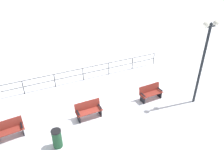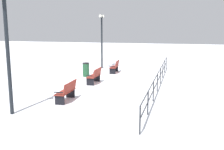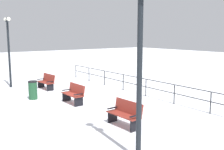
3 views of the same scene
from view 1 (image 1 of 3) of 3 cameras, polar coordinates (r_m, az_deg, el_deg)
The scene contains 7 objects.
ground_plane at distance 12.20m, azimuth -6.18°, elevation -10.91°, with size 80.00×80.00×0.00m, color white.
bench_nearest at distance 11.81m, azimuth -25.92°, elevation -12.99°, with size 0.65×1.47×0.93m.
bench_second at distance 11.87m, azimuth -6.25°, elevation -9.25°, with size 0.58×1.45×0.95m.
bench_third at distance 13.39m, azimuth 10.23°, elevation -4.58°, with size 0.61×1.50×0.94m.
lamppost_middle at distance 12.58m, azimuth 23.55°, elevation 6.10°, with size 0.31×0.99×4.98m.
waterfront_railing at distance 14.92m, azimuth -11.38°, elevation -0.03°, with size 0.05×14.04×0.98m.
trash_bin at distance 10.58m, azimuth -14.43°, elevation -16.04°, with size 0.47×0.47×0.97m.
Camera 1 is at (8.89, -2.77, 7.89)m, focal length 34.32 mm.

